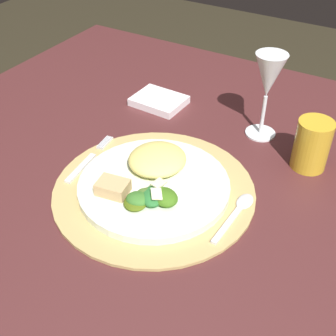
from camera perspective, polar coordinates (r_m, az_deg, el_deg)
name	(u,v)px	position (r m, az deg, el deg)	size (l,w,h in m)	color
dining_table	(190,219)	(0.91, 2.77, -6.56)	(1.29, 1.09, 0.76)	#492122
placemat	(154,190)	(0.81, -1.79, -2.82)	(0.37, 0.37, 0.01)	tan
dinner_plate	(154,186)	(0.81, -1.80, -2.26)	(0.27, 0.27, 0.01)	silver
pasta_serving	(157,159)	(0.83, -1.38, 1.13)	(0.11, 0.11, 0.03)	#E3D16C
salad_greens	(152,198)	(0.76, -2.11, -3.80)	(0.10, 0.09, 0.03)	#455B12
bread_piece	(113,187)	(0.78, -7.07, -2.48)	(0.05, 0.04, 0.02)	tan
fork	(88,161)	(0.89, -10.21, 0.95)	(0.03, 0.16, 0.00)	silver
spoon	(239,209)	(0.78, 9.07, -5.19)	(0.03, 0.14, 0.01)	silver
napkin	(159,101)	(1.07, -1.16, 8.58)	(0.12, 0.09, 0.02)	white
wine_glass	(269,79)	(0.92, 12.73, 11.03)	(0.06, 0.06, 0.18)	silver
amber_tumbler	(312,145)	(0.89, 17.92, 2.86)	(0.07, 0.07, 0.10)	gold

